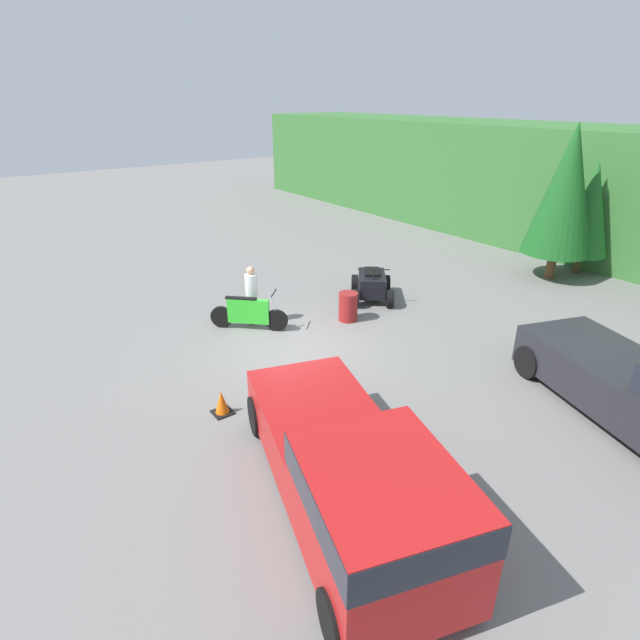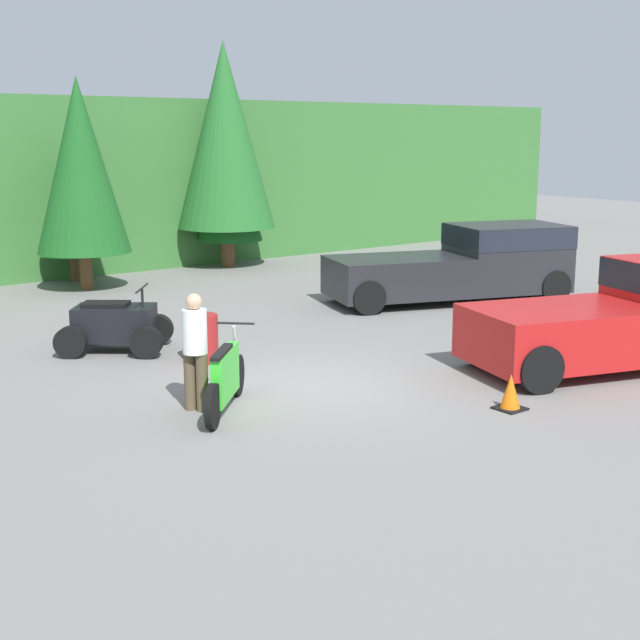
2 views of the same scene
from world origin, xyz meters
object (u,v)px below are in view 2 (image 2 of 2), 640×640
Objects in this scene: dirt_bike at (226,379)px; quad_atv at (115,326)px; pickup_truck_second at (469,261)px; steel_barrel at (202,338)px; traffic_cone at (511,393)px; rider_person at (195,348)px.

quad_atv is (0.34, 4.51, -0.01)m from dirt_bike.
dirt_bike is at bearing -137.56° from pickup_truck_second.
steel_barrel is at bearing 20.68° from dirt_bike.
rider_person is at bearing 142.49° from traffic_cone.
pickup_truck_second is 3.52× the size of rider_person.
dirt_bike is at bearing 143.19° from traffic_cone.
rider_person is (-9.93, -3.70, -0.01)m from pickup_truck_second.
dirt_bike reaches higher than traffic_cone.
pickup_truck_second reaches higher than dirt_bike.
rider_person is 2.94m from steel_barrel.
quad_atv is at bearing 113.60° from traffic_cone.
quad_atv is 7.72m from traffic_cone.
steel_barrel is at bearing -151.70° from pickup_truck_second.
traffic_cone is (3.43, -2.57, -0.24)m from dirt_bike.
dirt_bike is 3.14× the size of traffic_cone.
rider_person is at bearing 90.37° from dirt_bike.
rider_person is 4.78m from traffic_cone.
steel_barrel is (-2.21, 5.32, 0.19)m from traffic_cone.
dirt_bike is 1.96× the size of steel_barrel.
dirt_bike reaches higher than steel_barrel.
steel_barrel reaches higher than traffic_cone.
traffic_cone is at bearing -82.24° from dirt_bike.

